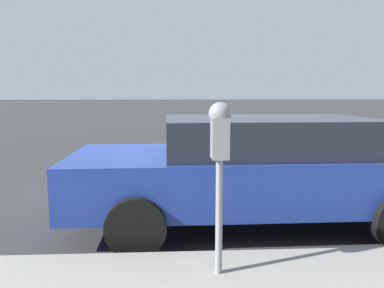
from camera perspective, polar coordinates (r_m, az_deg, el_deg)
ground_plane at (r=5.98m, az=1.03°, el=-8.82°), size 220.00×220.00×0.00m
parking_meter at (r=3.11m, az=4.25°, el=-0.07°), size 0.21×0.19×1.48m
car_blue at (r=4.94m, az=9.70°, el=-3.46°), size 2.15×4.64×1.39m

